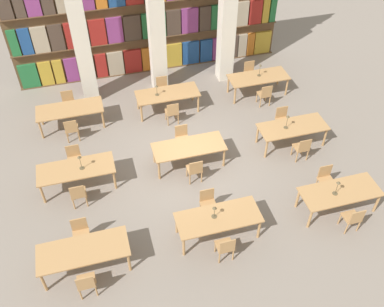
{
  "coord_description": "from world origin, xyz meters",
  "views": [
    {
      "loc": [
        -2.46,
        -9.11,
        9.4
      ],
      "look_at": [
        0.0,
        -0.28,
        0.67
      ],
      "focal_mm": 40.0,
      "sensor_mm": 36.0,
      "label": 1
    }
  ],
  "objects_px": {
    "desk_lamp_1": "(338,185)",
    "reading_table_5": "(293,128)",
    "reading_table_2": "(340,193)",
    "chair_15": "(163,88)",
    "chair_1": "(81,232)",
    "reading_table_1": "(218,219)",
    "chair_13": "(69,102)",
    "reading_table_0": "(83,252)",
    "desk_lamp_4": "(157,88)",
    "chair_11": "(282,119)",
    "desk_lamp_5": "(260,68)",
    "chair_7": "(74,158)",
    "reading_table_4": "(189,148)",
    "pillar_right": "(228,3)",
    "chair_16": "(265,94)",
    "reading_table_7": "(167,95)",
    "chair_9": "(182,137)",
    "reading_table_8": "(258,78)",
    "reading_table_3": "(76,170)",
    "chair_5": "(326,179)",
    "desk_lamp_3": "(287,119)",
    "chair_17": "(250,72)",
    "chair_0": "(86,283)",
    "chair_8": "(195,169)",
    "desk_lamp_2": "(80,160)",
    "chair_6": "(78,194)",
    "pillar_left": "(77,22)",
    "chair_3": "(208,203)",
    "chair_14": "(172,112)",
    "desk_lamp_0": "(215,210)",
    "chair_2": "(225,247)",
    "chair_10": "(302,148)",
    "reading_table_6": "(70,110)",
    "chair_12": "(72,129)"
  },
  "relations": [
    {
      "from": "pillar_right",
      "to": "desk_lamp_1",
      "type": "xyz_separation_m",
      "value": [
        0.68,
        -7.17,
        -1.93
      ]
    },
    {
      "from": "desk_lamp_1",
      "to": "desk_lamp_5",
      "type": "relative_size",
      "value": 1.0
    },
    {
      "from": "chair_13",
      "to": "reading_table_7",
      "type": "relative_size",
      "value": 0.4
    },
    {
      "from": "desk_lamp_1",
      "to": "chair_2",
      "type": "bearing_deg",
      "value": -169.01
    },
    {
      "from": "pillar_right",
      "to": "desk_lamp_2",
      "type": "xyz_separation_m",
      "value": [
        -5.76,
        -4.39,
        -1.92
      ]
    },
    {
      "from": "chair_3",
      "to": "reading_table_3",
      "type": "height_order",
      "value": "chair_3"
    },
    {
      "from": "chair_9",
      "to": "reading_table_8",
      "type": "bearing_deg",
      "value": -147.45
    },
    {
      "from": "reading_table_2",
      "to": "chair_11",
      "type": "relative_size",
      "value": 2.47
    },
    {
      "from": "pillar_right",
      "to": "chair_10",
      "type": "bearing_deg",
      "value": -80.74
    },
    {
      "from": "chair_6",
      "to": "reading_table_8",
      "type": "xyz_separation_m",
      "value": [
        6.79,
        3.69,
        0.19
      ]
    },
    {
      "from": "chair_1",
      "to": "chair_14",
      "type": "bearing_deg",
      "value": -129.09
    },
    {
      "from": "reading_table_4",
      "to": "desk_lamp_5",
      "type": "relative_size",
      "value": 4.53
    },
    {
      "from": "chair_14",
      "to": "chair_11",
      "type": "bearing_deg",
      "value": -21.33
    },
    {
      "from": "reading_table_2",
      "to": "chair_13",
      "type": "xyz_separation_m",
      "value": [
        -6.82,
        6.38,
        -0.19
      ]
    },
    {
      "from": "chair_5",
      "to": "chair_14",
      "type": "distance_m",
      "value": 5.44
    },
    {
      "from": "chair_9",
      "to": "chair_17",
      "type": "xyz_separation_m",
      "value": [
        3.41,
        2.92,
        0.0
      ]
    },
    {
      "from": "reading_table_7",
      "to": "chair_11",
      "type": "bearing_deg",
      "value": -31.24
    },
    {
      "from": "chair_13",
      "to": "chair_15",
      "type": "xyz_separation_m",
      "value": [
        3.34,
        -0.02,
        0.0
      ]
    },
    {
      "from": "reading_table_2",
      "to": "chair_5",
      "type": "bearing_deg",
      "value": 88.83
    },
    {
      "from": "desk_lamp_1",
      "to": "reading_table_5",
      "type": "height_order",
      "value": "desk_lamp_1"
    },
    {
      "from": "reading_table_7",
      "to": "chair_6",
      "type": "bearing_deg",
      "value": -133.3
    },
    {
      "from": "chair_2",
      "to": "chair_11",
      "type": "xyz_separation_m",
      "value": [
        3.43,
        4.24,
        0.0
      ]
    },
    {
      "from": "pillar_left",
      "to": "chair_8",
      "type": "distance_m",
      "value": 6.17
    },
    {
      "from": "chair_7",
      "to": "reading_table_4",
      "type": "height_order",
      "value": "chair_7"
    },
    {
      "from": "chair_13",
      "to": "reading_table_0",
      "type": "bearing_deg",
      "value": 89.71
    },
    {
      "from": "reading_table_3",
      "to": "desk_lamp_1",
      "type": "bearing_deg",
      "value": -23.13
    },
    {
      "from": "chair_1",
      "to": "reading_table_4",
      "type": "bearing_deg",
      "value": -148.37
    },
    {
      "from": "reading_table_2",
      "to": "desk_lamp_3",
      "type": "xyz_separation_m",
      "value": [
        -0.31,
        2.83,
        0.41
      ]
    },
    {
      "from": "pillar_right",
      "to": "chair_16",
      "type": "bearing_deg",
      "value": -69.26
    },
    {
      "from": "reading_table_0",
      "to": "chair_11",
      "type": "bearing_deg",
      "value": 27.76
    },
    {
      "from": "reading_table_2",
      "to": "chair_15",
      "type": "relative_size",
      "value": 2.47
    },
    {
      "from": "chair_11",
      "to": "desk_lamp_2",
      "type": "bearing_deg",
      "value": 7.15
    },
    {
      "from": "reading_table_2",
      "to": "chair_9",
      "type": "relative_size",
      "value": 2.47
    },
    {
      "from": "reading_table_5",
      "to": "reading_table_7",
      "type": "distance_m",
      "value": 4.41
    },
    {
      "from": "chair_1",
      "to": "reading_table_6",
      "type": "xyz_separation_m",
      "value": [
        0.1,
        4.94,
        0.19
      ]
    },
    {
      "from": "chair_8",
      "to": "chair_16",
      "type": "bearing_deg",
      "value": 40.61
    },
    {
      "from": "chair_1",
      "to": "reading_table_1",
      "type": "distance_m",
      "value": 3.51
    },
    {
      "from": "chair_12",
      "to": "reading_table_8",
      "type": "height_order",
      "value": "chair_12"
    },
    {
      "from": "pillar_left",
      "to": "desk_lamp_1",
      "type": "height_order",
      "value": "pillar_left"
    },
    {
      "from": "desk_lamp_3",
      "to": "chair_11",
      "type": "bearing_deg",
      "value": 70.96
    },
    {
      "from": "chair_0",
      "to": "reading_table_5",
      "type": "height_order",
      "value": "chair_0"
    },
    {
      "from": "desk_lamp_4",
      "to": "chair_11",
      "type": "bearing_deg",
      "value": -28.61
    },
    {
      "from": "reading_table_2",
      "to": "desk_lamp_5",
      "type": "relative_size",
      "value": 4.53
    },
    {
      "from": "chair_17",
      "to": "chair_8",
      "type": "bearing_deg",
      "value": 52.13
    },
    {
      "from": "pillar_right",
      "to": "desk_lamp_2",
      "type": "distance_m",
      "value": 7.49
    },
    {
      "from": "chair_16",
      "to": "reading_table_1",
      "type": "bearing_deg",
      "value": -124.19
    },
    {
      "from": "chair_1",
      "to": "chair_2",
      "type": "distance_m",
      "value": 3.68
    },
    {
      "from": "desk_lamp_2",
      "to": "chair_14",
      "type": "bearing_deg",
      "value": 34.52
    },
    {
      "from": "reading_table_1",
      "to": "desk_lamp_0",
      "type": "relative_size",
      "value": 5.49
    },
    {
      "from": "chair_10",
      "to": "desk_lamp_1",
      "type": "bearing_deg",
      "value": -93.74
    }
  ]
}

